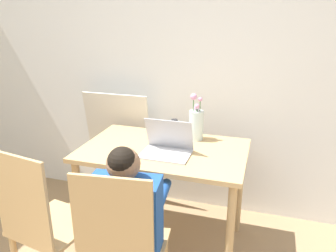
% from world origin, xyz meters
% --- Properties ---
extents(wall_back, '(6.40, 0.05, 2.50)m').
position_xyz_m(wall_back, '(0.00, 2.23, 1.25)').
color(wall_back, white).
rests_on(wall_back, ground_plane).
extents(dining_table, '(1.10, 0.70, 0.76)m').
position_xyz_m(dining_table, '(0.07, 1.60, 0.65)').
color(dining_table, tan).
rests_on(dining_table, ground_plane).
extents(chair_occupied, '(0.44, 0.44, 0.96)m').
position_xyz_m(chair_occupied, '(0.07, 0.90, 0.48)').
color(chair_occupied, tan).
rests_on(chair_occupied, ground_plane).
extents(chair_spare, '(0.46, 0.46, 0.96)m').
position_xyz_m(chair_spare, '(-0.45, 0.96, 0.48)').
color(chair_spare, tan).
rests_on(chair_spare, ground_plane).
extents(person_seated, '(0.41, 0.46, 1.02)m').
position_xyz_m(person_seated, '(0.06, 1.02, 0.63)').
color(person_seated, '#1E4C9E').
rests_on(person_seated, ground_plane).
extents(laptop, '(0.31, 0.23, 0.22)m').
position_xyz_m(laptop, '(0.11, 1.53, 0.81)').
color(laptop, '#B2B2B7').
rests_on(laptop, dining_table).
extents(flower_vase, '(0.10, 0.10, 0.34)m').
position_xyz_m(flower_vase, '(0.23, 1.83, 0.88)').
color(flower_vase, silver).
rests_on(flower_vase, dining_table).
extents(water_bottle, '(0.07, 0.07, 0.18)m').
position_xyz_m(water_bottle, '(0.11, 1.69, 0.84)').
color(water_bottle, silver).
rests_on(water_bottle, dining_table).
extents(cardboard_panel, '(0.58, 0.15, 0.99)m').
position_xyz_m(cardboard_panel, '(-0.50, 2.10, 0.50)').
color(cardboard_panel, silver).
rests_on(cardboard_panel, ground_plane).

